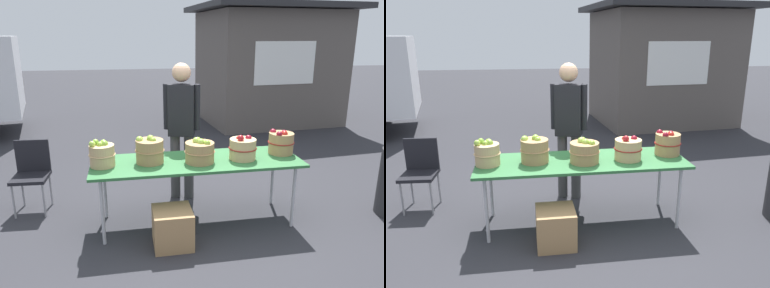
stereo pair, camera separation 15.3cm
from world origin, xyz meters
TOP-DOWN VIEW (x-y plane):
  - ground_plane at (0.00, 0.00)m, footprint 40.00×40.00m
  - market_table at (0.00, 0.00)m, footprint 2.30×0.76m
  - apple_basket_green_0 at (-1.02, -0.00)m, footprint 0.28×0.28m
  - apple_basket_green_1 at (-0.52, 0.03)m, footprint 0.32×0.32m
  - apple_basket_green_2 at (0.02, -0.06)m, footprint 0.33×0.33m
  - apple_basket_red_0 at (0.51, -0.04)m, footprint 0.31×0.31m
  - apple_basket_red_1 at (1.01, 0.07)m, footprint 0.30×0.30m
  - vendor_adult at (-0.06, 0.71)m, footprint 0.45×0.32m
  - food_kiosk at (2.74, 4.94)m, footprint 3.72×3.17m
  - folding_chair at (-1.90, 0.69)m, footprint 0.42×0.42m
  - produce_crate at (-0.34, -0.44)m, footprint 0.39×0.39m

SIDE VIEW (x-z plane):
  - ground_plane at x=0.00m, z-range 0.00..0.00m
  - produce_crate at x=-0.34m, z-range 0.00..0.39m
  - folding_chair at x=-1.90m, z-range 0.08..0.94m
  - market_table at x=0.00m, z-range 0.34..1.09m
  - apple_basket_green_2 at x=0.02m, z-range 0.73..1.01m
  - apple_basket_red_0 at x=0.51m, z-range 0.73..1.02m
  - apple_basket_green_0 at x=-1.02m, z-range 0.73..1.02m
  - apple_basket_red_1 at x=1.01m, z-range 0.74..1.03m
  - apple_basket_green_1 at x=-0.52m, z-range 0.74..1.04m
  - vendor_adult at x=-0.06m, z-range 0.16..1.91m
  - food_kiosk at x=2.74m, z-range 0.01..2.75m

